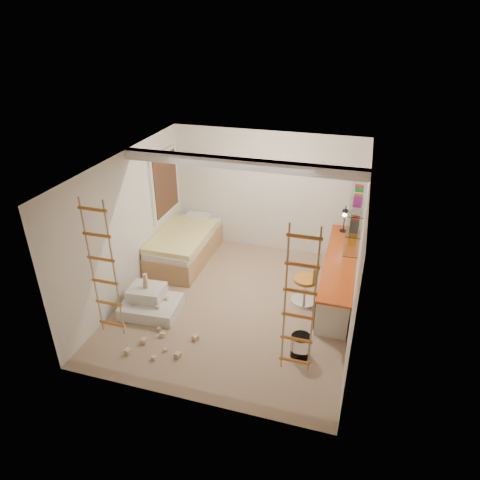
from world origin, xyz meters
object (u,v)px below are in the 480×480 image
(bed, at_px, (185,245))
(swivel_chair, at_px, (306,288))
(play_platform, at_px, (150,303))
(desk, at_px, (339,275))

(bed, relative_size, swivel_chair, 2.46)
(bed, bearing_deg, play_platform, -86.49)
(swivel_chair, xyz_separation_m, play_platform, (-2.56, -1.02, -0.13))
(desk, height_order, bed, desk)
(desk, height_order, play_platform, desk)
(bed, xyz_separation_m, play_platform, (0.11, -1.83, -0.16))
(bed, distance_m, swivel_chair, 2.79)
(desk, xyz_separation_m, swivel_chair, (-0.52, -0.44, -0.10))
(bed, height_order, play_platform, bed)
(desk, distance_m, play_platform, 3.42)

